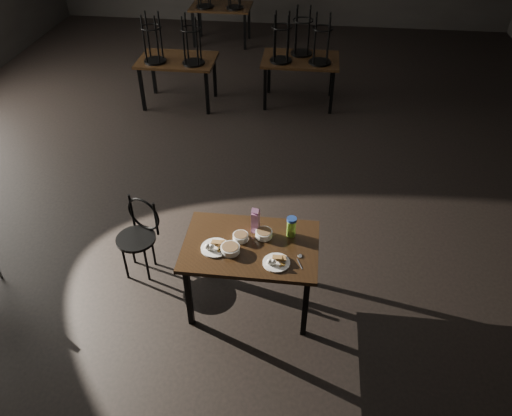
# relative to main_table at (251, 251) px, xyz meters

# --- Properties ---
(main_table) EXTENTS (1.20, 0.80, 0.75)m
(main_table) POSITION_rel_main_table_xyz_m (0.00, 0.00, 0.00)
(main_table) COLOR black
(main_table) RESTS_ON ground
(plate_left) EXTENTS (0.25, 0.25, 0.08)m
(plate_left) POSITION_rel_main_table_xyz_m (-0.30, -0.09, 0.10)
(plate_left) COLOR white
(plate_left) RESTS_ON main_table
(plate_right) EXTENTS (0.23, 0.23, 0.08)m
(plate_right) POSITION_rel_main_table_xyz_m (0.24, -0.21, 0.10)
(plate_right) COLOR white
(plate_right) RESTS_ON main_table
(bowl_near) EXTENTS (0.14, 0.14, 0.05)m
(bowl_near) POSITION_rel_main_table_xyz_m (-0.10, 0.06, 0.11)
(bowl_near) COLOR white
(bowl_near) RESTS_ON main_table
(bowl_far) EXTENTS (0.15, 0.15, 0.06)m
(bowl_far) POSITION_rel_main_table_xyz_m (0.10, 0.12, 0.11)
(bowl_far) COLOR white
(bowl_far) RESTS_ON main_table
(bowl_big) EXTENTS (0.17, 0.17, 0.06)m
(bowl_big) POSITION_rel_main_table_xyz_m (-0.16, -0.11, 0.11)
(bowl_big) COLOR white
(bowl_big) RESTS_ON main_table
(juice_carton) EXTENTS (0.08, 0.08, 0.27)m
(juice_carton) POSITION_rel_main_table_xyz_m (0.02, 0.19, 0.20)
(juice_carton) COLOR #971B77
(juice_carton) RESTS_ON main_table
(water_bottle) EXTENTS (0.10, 0.10, 0.20)m
(water_bottle) POSITION_rel_main_table_xyz_m (0.35, 0.17, 0.18)
(water_bottle) COLOR #88C83A
(water_bottle) RESTS_ON main_table
(spoon) EXTENTS (0.06, 0.19, 0.01)m
(spoon) POSITION_rel_main_table_xyz_m (0.44, -0.11, 0.08)
(spoon) COLOR silver
(spoon) RESTS_ON main_table
(bentwood_chair) EXTENTS (0.44, 0.43, 0.83)m
(bentwood_chair) POSITION_rel_main_table_xyz_m (-1.16, 0.34, -0.18)
(bentwood_chair) COLOR black
(bentwood_chair) RESTS_ON ground
(bg_table_left) EXTENTS (1.20, 0.80, 1.48)m
(bg_table_left) POSITION_rel_main_table_xyz_m (-1.69, 4.07, 0.08)
(bg_table_left) COLOR black
(bg_table_left) RESTS_ON ground
(bg_table_right) EXTENTS (1.20, 0.80, 1.48)m
(bg_table_right) POSITION_rel_main_table_xyz_m (0.23, 4.34, 0.11)
(bg_table_right) COLOR black
(bg_table_right) RESTS_ON ground
(bg_table_far) EXTENTS (1.20, 0.80, 1.48)m
(bg_table_far) POSITION_rel_main_table_xyz_m (-1.48, 6.89, 0.08)
(bg_table_far) COLOR black
(bg_table_far) RESTS_ON ground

